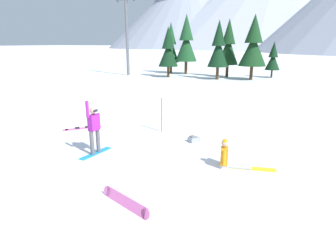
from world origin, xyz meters
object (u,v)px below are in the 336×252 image
snowboarder_midground (230,158)px  pine_tree_tall (273,58)px  trail_marker_pole (162,115)px  pine_tree_young (186,42)px  pine_tree_slender (228,46)px  backpack_grey (194,139)px  loose_snowboard_near_left (82,128)px  ski_lift_tower (127,32)px  snowboarder_foreground (94,129)px  loose_snowboard_near_right (125,201)px  pine_tree_broad (218,47)px  pine_tree_short (253,45)px  pine_tree_twin (168,50)px  pine_tree_leaning (171,46)px

snowboarder_midground → pine_tree_tall: pine_tree_tall is taller
trail_marker_pole → pine_tree_tall: (2.14, 25.61, 1.49)m
pine_tree_young → pine_tree_slender: bearing=-12.5°
backpack_grey → trail_marker_pole: bearing=157.9°
loose_snowboard_near_left → ski_lift_tower: ski_lift_tower is taller
snowboarder_foreground → ski_lift_tower: bearing=119.8°
loose_snowboard_near_right → pine_tree_broad: 28.15m
pine_tree_slender → pine_tree_young: 6.07m
pine_tree_young → loose_snowboard_near_right: bearing=-71.0°
loose_snowboard_near_right → ski_lift_tower: 32.33m
loose_snowboard_near_left → pine_tree_slender: pine_tree_slender is taller
pine_tree_young → pine_tree_short: pine_tree_young is taller
snowboarder_foreground → pine_tree_twin: 26.02m
loose_snowboard_near_right → snowboarder_foreground: bearing=138.8°
loose_snowboard_near_left → pine_tree_short: 24.17m
snowboarder_foreground → pine_tree_broad: 24.98m
pine_tree_tall → pine_tree_slender: bearing=-162.5°
snowboarder_foreground → snowboarder_midground: 5.00m
backpack_grey → pine_tree_broad: 22.73m
pine_tree_young → pine_tree_short: 9.57m
pine_tree_twin → pine_tree_short: 9.77m
loose_snowboard_near_left → pine_tree_twin: size_ratio=0.27×
snowboarder_foreground → pine_tree_twin: bearing=108.8°
pine_tree_twin → pine_tree_short: pine_tree_short is taller
snowboarder_foreground → pine_tree_leaning: bearing=109.1°
snowboarder_midground → trail_marker_pole: 4.78m
pine_tree_broad → pine_tree_leaning: 8.92m
snowboarder_midground → loose_snowboard_near_left: 7.79m
pine_tree_slender → snowboarder_midground: bearing=-75.8°
loose_snowboard_near_right → pine_tree_slender: bearing=99.3°
loose_snowboard_near_left → pine_tree_leaning: (-7.34, 26.64, 3.64)m
snowboarder_midground → loose_snowboard_near_right: (-1.81, -3.58, -0.20)m
snowboarder_foreground → pine_tree_short: (1.27, 25.98, 2.88)m
loose_snowboard_near_right → pine_tree_tall: pine_tree_tall is taller
pine_tree_short → pine_tree_leaning: pine_tree_short is taller
loose_snowboard_near_right → pine_tree_broad: size_ratio=0.28×
backpack_grey → pine_tree_slender: (-4.80, 24.79, 3.59)m
loose_snowboard_near_right → backpack_grey: bearing=91.8°
snowboarder_foreground → snowboarder_midground: bearing=10.4°
pine_tree_short → pine_tree_slender: bearing=152.1°
pine_tree_tall → pine_tree_twin: (-11.50, -4.72, 0.94)m
loose_snowboard_near_left → ski_lift_tower: size_ratio=0.17×
trail_marker_pole → pine_tree_slender: pine_tree_slender is taller
pine_tree_tall → pine_tree_young: 11.11m
snowboarder_foreground → loose_snowboard_near_left: snowboarder_foreground is taller
trail_marker_pole → ski_lift_tower: (-14.94, 20.68, 4.49)m
pine_tree_slender → pine_tree_twin: 7.19m
trail_marker_pole → pine_tree_broad: (-3.29, 21.10, 2.75)m
pine_tree_short → snowboarder_midground: bearing=-81.8°
trail_marker_pole → pine_tree_twin: (-9.36, 20.89, 2.43)m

